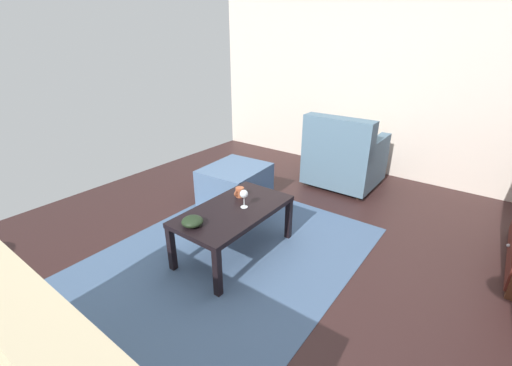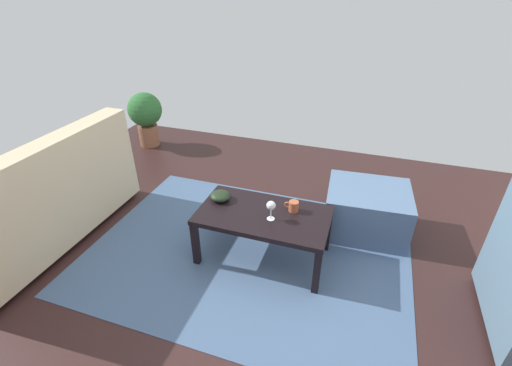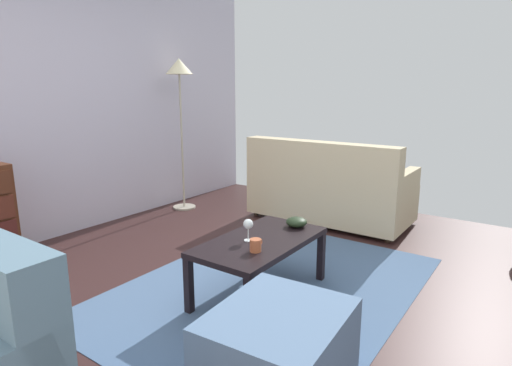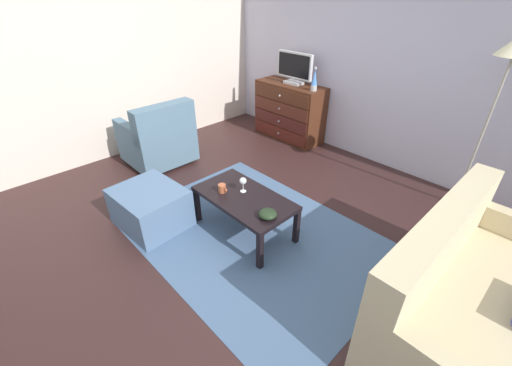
{
  "view_description": "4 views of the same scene",
  "coord_description": "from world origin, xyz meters",
  "px_view_note": "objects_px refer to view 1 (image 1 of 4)",
  "views": [
    {
      "loc": [
        1.89,
        1.4,
        1.72
      ],
      "look_at": [
        0.04,
        0.01,
        0.7
      ],
      "focal_mm": 23.2,
      "sensor_mm": 36.0,
      "label": 1
    },
    {
      "loc": [
        -0.59,
        1.91,
        2.0
      ],
      "look_at": [
        0.03,
        0.08,
        0.86
      ],
      "focal_mm": 24.68,
      "sensor_mm": 36.0,
      "label": 2
    },
    {
      "loc": [
        -2.26,
        -1.8,
        1.47
      ],
      "look_at": [
        0.11,
        -0.13,
        0.82
      ],
      "focal_mm": 29.5,
      "sensor_mm": 36.0,
      "label": 3
    },
    {
      "loc": [
        2.04,
        -1.93,
        2.21
      ],
      "look_at": [
        0.27,
        -0.24,
        0.69
      ],
      "focal_mm": 22.74,
      "sensor_mm": 36.0,
      "label": 4
    }
  ],
  "objects_px": {
    "coffee_table": "(234,214)",
    "wine_glass": "(244,195)",
    "bowl_decorative": "(192,221)",
    "armchair": "(344,157)",
    "ottoman": "(235,184)",
    "mug": "(240,192)"
  },
  "relations": [
    {
      "from": "coffee_table",
      "to": "wine_glass",
      "type": "height_order",
      "value": "wine_glass"
    },
    {
      "from": "coffee_table",
      "to": "bowl_decorative",
      "type": "height_order",
      "value": "bowl_decorative"
    },
    {
      "from": "wine_glass",
      "to": "armchair",
      "type": "relative_size",
      "value": 0.17
    },
    {
      "from": "armchair",
      "to": "ottoman",
      "type": "distance_m",
      "value": 1.41
    },
    {
      "from": "wine_glass",
      "to": "mug",
      "type": "bearing_deg",
      "value": -130.13
    },
    {
      "from": "wine_glass",
      "to": "bowl_decorative",
      "type": "distance_m",
      "value": 0.49
    },
    {
      "from": "wine_glass",
      "to": "bowl_decorative",
      "type": "xyz_separation_m",
      "value": [
        0.46,
        -0.12,
        -0.08
      ]
    },
    {
      "from": "wine_glass",
      "to": "armchair",
      "type": "height_order",
      "value": "armchair"
    },
    {
      "from": "wine_glass",
      "to": "armchair",
      "type": "distance_m",
      "value": 1.87
    },
    {
      "from": "bowl_decorative",
      "to": "armchair",
      "type": "relative_size",
      "value": 0.18
    },
    {
      "from": "mug",
      "to": "bowl_decorative",
      "type": "bearing_deg",
      "value": 3.43
    },
    {
      "from": "wine_glass",
      "to": "mug",
      "type": "relative_size",
      "value": 1.38
    },
    {
      "from": "wine_glass",
      "to": "armchair",
      "type": "bearing_deg",
      "value": 177.22
    },
    {
      "from": "mug",
      "to": "ottoman",
      "type": "distance_m",
      "value": 0.81
    },
    {
      "from": "mug",
      "to": "ottoman",
      "type": "bearing_deg",
      "value": -136.46
    },
    {
      "from": "ottoman",
      "to": "coffee_table",
      "type": "bearing_deg",
      "value": 39.77
    },
    {
      "from": "coffee_table",
      "to": "ottoman",
      "type": "xyz_separation_m",
      "value": [
        -0.76,
        -0.63,
        -0.17
      ]
    },
    {
      "from": "wine_glass",
      "to": "mug",
      "type": "xyz_separation_m",
      "value": [
        -0.13,
        -0.16,
        -0.07
      ]
    },
    {
      "from": "mug",
      "to": "armchair",
      "type": "distance_m",
      "value": 1.74
    },
    {
      "from": "coffee_table",
      "to": "armchair",
      "type": "bearing_deg",
      "value": 175.78
    },
    {
      "from": "mug",
      "to": "ottoman",
      "type": "relative_size",
      "value": 0.16
    },
    {
      "from": "bowl_decorative",
      "to": "ottoman",
      "type": "xyz_separation_m",
      "value": [
        -1.15,
        -0.56,
        -0.26
      ]
    }
  ]
}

